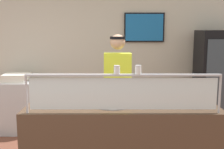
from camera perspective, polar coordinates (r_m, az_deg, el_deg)
shop_rear_unit at (r=5.42m, az=1.36°, el=4.10°), size 6.63×0.13×2.70m
serving_counter at (r=3.50m, az=2.03°, el=-13.65°), size 2.23×0.78×0.95m
sneeze_guard at (r=2.96m, az=2.32°, el=-2.78°), size 2.05×0.06×0.42m
pizza_tray at (r=3.32m, az=0.16°, el=-5.90°), size 0.46×0.46×0.04m
pizza_server at (r=3.30m, az=-0.54°, el=-5.62°), size 0.09×0.28×0.01m
parmesan_shaker at (r=2.92m, az=1.05°, el=0.85°), size 0.06×0.06×0.09m
pepper_flake_shaker at (r=2.93m, az=5.35°, el=0.87°), size 0.07×0.07×0.09m
worker_figure at (r=3.99m, az=1.25°, el=-2.78°), size 0.41×0.50×1.76m
drink_fridge at (r=5.38m, az=20.47°, el=-1.35°), size 0.71×0.64×1.81m
prep_shelf at (r=5.37m, az=-18.46°, el=-6.14°), size 0.70×0.55×0.92m
pizza_box_stack at (r=5.26m, az=-18.73°, el=-0.58°), size 0.46×0.45×0.14m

